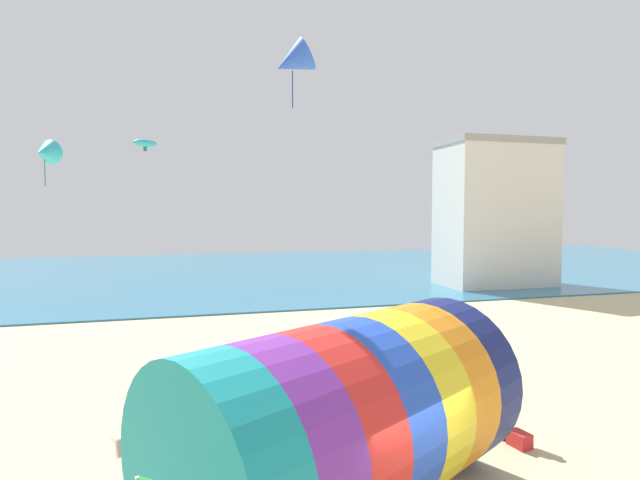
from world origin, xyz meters
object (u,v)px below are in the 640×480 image
object	(u,v)px
kite_handler	(503,406)
kite_cyan_delta	(44,153)
kite_cyan_parafoil	(145,143)
cooler_box	(520,439)
giant_inflatable_tube	(349,417)
kite_blue_delta	(292,61)

from	to	relation	value
kite_handler	kite_cyan_delta	bearing A→B (deg)	145.91
kite_handler	kite_cyan_parafoil	xyz separation A→B (m)	(-9.31, 12.88, 7.92)
cooler_box	giant_inflatable_tube	bearing A→B (deg)	-164.17
kite_cyan_delta	cooler_box	world-z (taller)	kite_cyan_delta
kite_cyan_parafoil	kite_cyan_delta	bearing A→B (deg)	-122.56
kite_blue_delta	kite_cyan_delta	size ratio (longest dim) A/B	1.22
kite_handler	kite_cyan_delta	world-z (taller)	kite_cyan_delta
kite_cyan_parafoil	giant_inflatable_tube	bearing A→B (deg)	-72.71
giant_inflatable_tube	kite_blue_delta	size ratio (longest dim) A/B	4.06
giant_inflatable_tube	kite_handler	xyz separation A→B (m)	(4.72, 1.86, -1.00)
kite_handler	cooler_box	world-z (taller)	kite_handler
giant_inflatable_tube	cooler_box	bearing A→B (deg)	15.83
kite_cyan_parafoil	cooler_box	size ratio (longest dim) A/B	2.15
kite_handler	kite_blue_delta	world-z (taller)	kite_blue_delta
giant_inflatable_tube	kite_handler	world-z (taller)	giant_inflatable_tube
kite_cyan_parafoil	cooler_box	world-z (taller)	kite_cyan_parafoil
giant_inflatable_tube	cooler_box	world-z (taller)	giant_inflatable_tube
giant_inflatable_tube	kite_blue_delta	bearing A→B (deg)	89.37
giant_inflatable_tube	kite_handler	distance (m)	5.17
kite_cyan_parafoil	cooler_box	xyz separation A→B (m)	(9.46, -13.36, -8.59)
giant_inflatable_tube	cooler_box	xyz separation A→B (m)	(4.87, 1.38, -1.66)
kite_blue_delta	cooler_box	xyz separation A→B (m)	(4.81, -3.87, -9.80)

